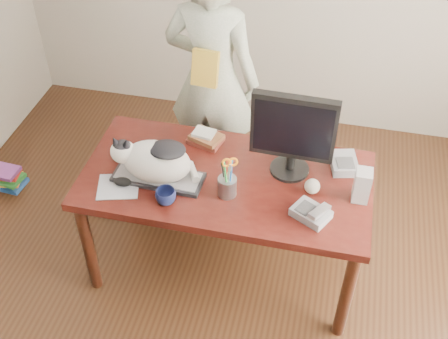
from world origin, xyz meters
TOP-DOWN VIEW (x-y plane):
  - room at (0.00, 0.00)m, footprint 4.50×4.50m
  - desk at (0.00, 0.68)m, footprint 1.60×0.80m
  - keyboard at (-0.36, 0.50)m, footprint 0.51×0.21m
  - cat at (-0.38, 0.50)m, footprint 0.49×0.25m
  - monitor at (0.33, 0.72)m, footprint 0.45×0.23m
  - pen_cup at (0.04, 0.47)m, footprint 0.13×0.13m
  - mousepad at (-0.55, 0.39)m, footprint 0.27×0.25m
  - mouse at (-0.53, 0.41)m, footprint 0.11×0.09m
  - coffee_mug at (-0.26, 0.34)m, footprint 0.15×0.15m
  - phone at (0.49, 0.41)m, footprint 0.23×0.21m
  - speaker at (0.73, 0.60)m, footprint 0.08×0.09m
  - baseball at (0.47, 0.59)m, footprint 0.08×0.08m
  - book_stack at (-0.18, 0.87)m, footprint 0.22×0.19m
  - calculator at (0.63, 0.83)m, footprint 0.18×0.22m
  - person at (-0.26, 1.37)m, footprint 0.67×0.47m
  - held_book at (-0.26, 1.20)m, footprint 0.17×0.11m
  - book_pile_b at (-1.72, 0.95)m, footprint 0.26×0.20m

SIDE VIEW (x-z plane):
  - book_pile_b at x=-1.72m, z-range 0.00..0.15m
  - desk at x=0.00m, z-range 0.23..0.98m
  - mousepad at x=-0.55m, z-range 0.75..0.75m
  - keyboard at x=-0.36m, z-range 0.75..0.78m
  - mouse at x=-0.53m, z-range 0.75..0.79m
  - calculator at x=0.63m, z-range 0.75..0.81m
  - phone at x=0.49m, z-range 0.74..0.82m
  - book_stack at x=-0.18m, z-range 0.75..0.82m
  - baseball at x=0.47m, z-range 0.75..0.83m
  - coffee_mug at x=-0.26m, z-range 0.75..0.84m
  - pen_cup at x=0.04m, z-range 0.69..0.95m
  - speaker at x=0.73m, z-range 0.75..0.94m
  - person at x=-0.26m, z-range 0.00..1.72m
  - cat at x=-0.38m, z-range 0.75..1.03m
  - monitor at x=0.33m, z-range 0.78..1.29m
  - held_book at x=-0.26m, z-range 0.94..1.16m
  - room at x=0.00m, z-range -0.90..3.60m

